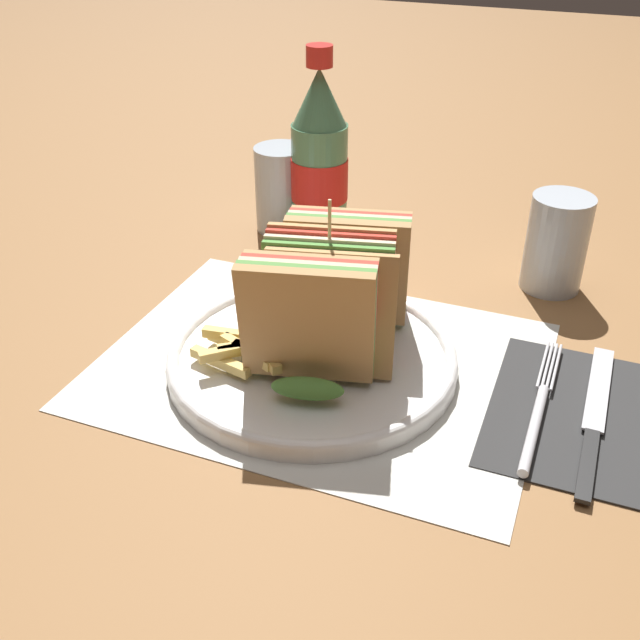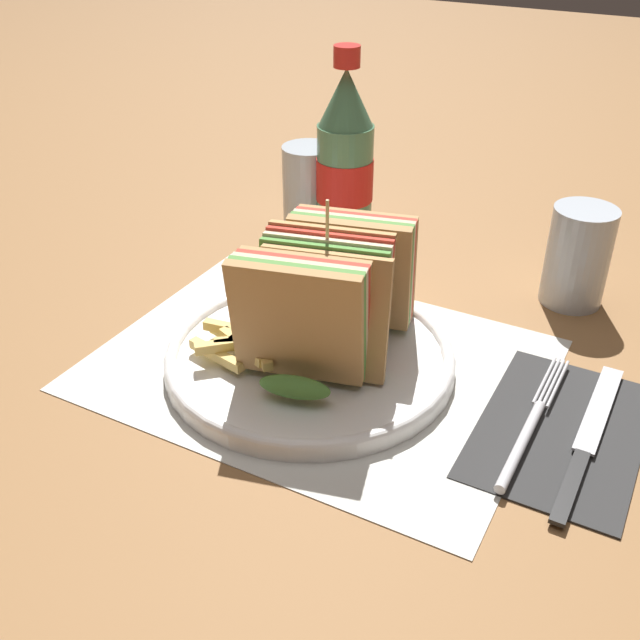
% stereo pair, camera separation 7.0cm
% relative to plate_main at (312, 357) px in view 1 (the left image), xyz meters
% --- Properties ---
extents(ground_plane, '(4.00, 4.00, 0.00)m').
position_rel_plate_main_xyz_m(ground_plane, '(0.02, 0.02, -0.01)').
color(ground_plane, olive).
extents(placemat, '(0.41, 0.31, 0.00)m').
position_rel_plate_main_xyz_m(placemat, '(0.01, 0.00, -0.01)').
color(placemat, silver).
rests_on(placemat, ground_plane).
extents(plate_main, '(0.27, 0.27, 0.02)m').
position_rel_plate_main_xyz_m(plate_main, '(0.00, 0.00, 0.00)').
color(plate_main, white).
rests_on(plate_main, ground_plane).
extents(club_sandwich, '(0.13, 0.20, 0.15)m').
position_rel_plate_main_xyz_m(club_sandwich, '(0.01, 0.01, 0.06)').
color(club_sandwich, tan).
rests_on(club_sandwich, plate_main).
extents(fries_pile, '(0.10, 0.09, 0.02)m').
position_rel_plate_main_xyz_m(fries_pile, '(-0.05, -0.03, 0.02)').
color(fries_pile, '#E5C166').
rests_on(fries_pile, plate_main).
extents(ketchup_blob, '(0.04, 0.03, 0.01)m').
position_rel_plate_main_xyz_m(ketchup_blob, '(-0.04, -0.00, 0.02)').
color(ketchup_blob, maroon).
rests_on(ketchup_blob, plate_main).
extents(napkin, '(0.13, 0.20, 0.00)m').
position_rel_plate_main_xyz_m(napkin, '(0.23, 0.01, -0.01)').
color(napkin, '#2D2D2D').
rests_on(napkin, ground_plane).
extents(fork, '(0.02, 0.19, 0.01)m').
position_rel_plate_main_xyz_m(fork, '(0.21, -0.01, -0.00)').
color(fork, silver).
rests_on(fork, napkin).
extents(knife, '(0.02, 0.21, 0.00)m').
position_rel_plate_main_xyz_m(knife, '(0.25, 0.01, -0.00)').
color(knife, black).
rests_on(knife, napkin).
extents(coke_bottle_near, '(0.07, 0.07, 0.23)m').
position_rel_plate_main_xyz_m(coke_bottle_near, '(-0.10, 0.26, 0.09)').
color(coke_bottle_near, '#4C7F5B').
rests_on(coke_bottle_near, ground_plane).
extents(glass_near, '(0.07, 0.07, 0.11)m').
position_rel_plate_main_xyz_m(glass_near, '(0.19, 0.24, 0.04)').
color(glass_near, silver).
rests_on(glass_near, ground_plane).
extents(glass_far, '(0.07, 0.07, 0.11)m').
position_rel_plate_main_xyz_m(glass_far, '(-0.15, 0.27, 0.04)').
color(glass_far, silver).
rests_on(glass_far, ground_plane).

